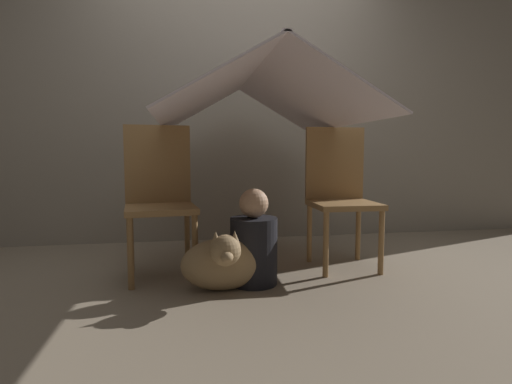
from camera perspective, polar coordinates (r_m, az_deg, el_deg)
name	(u,v)px	position (r m, az deg, el deg)	size (l,w,h in m)	color
ground_plane	(263,283)	(2.46, 0.95, -12.89)	(8.80, 8.80, 0.00)	gray
wall_back	(235,101)	(3.67, -3.06, 12.90)	(7.00, 0.05, 2.50)	gray
chair_left	(159,194)	(2.62, -13.62, -0.28)	(0.47, 0.47, 0.96)	olive
chair_right	(340,191)	(2.82, 11.87, 0.15)	(0.43, 0.43, 0.96)	olive
sheet_canopy	(256,96)	(2.58, 0.00, 13.60)	(1.21, 1.58, 0.36)	silver
person_front	(254,244)	(2.39, -0.32, -7.45)	(0.28, 0.28, 0.57)	black
dog	(223,262)	(2.27, -4.75, -9.93)	(0.47, 0.38, 0.38)	#9E7F56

